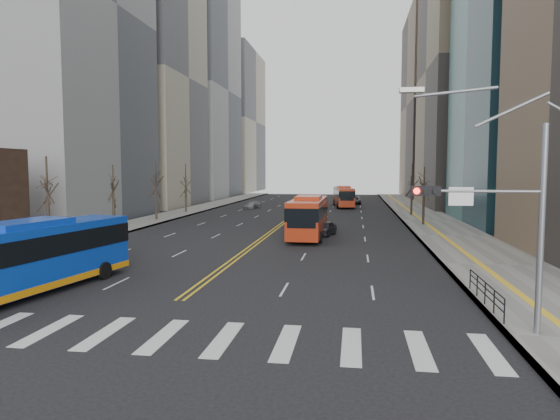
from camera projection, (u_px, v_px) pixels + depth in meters
The scene contains 15 objects.
ground at pixel (134, 334), 19.12m from camera, with size 220.00×220.00×0.00m, color black.
sidewalk_right at pixel (430, 221), 60.88m from camera, with size 7.00×130.00×0.15m, color gray.
sidewalk_left at pixel (165, 217), 65.90m from camera, with size 5.00×130.00×0.15m, color gray.
crosswalk at pixel (134, 334), 19.11m from camera, with size 26.70×4.00×0.01m.
centerline at pixel (297, 212), 73.33m from camera, with size 0.55×100.00×0.01m.
office_towers at pixel (307, 66), 84.68m from camera, with size 83.00×134.00×58.00m.
signal_mast at pixel (501, 209), 18.65m from camera, with size 5.37×0.37×9.39m.
pedestrian_railing at pixel (485, 289), 22.85m from camera, with size 0.06×6.06×1.02m.
street_trees at pixel (210, 183), 53.84m from camera, with size 35.20×47.20×7.60m.
blue_bus at pixel (28, 256), 25.04m from camera, with size 4.84×13.32×3.77m.
red_bus_near at pixel (309, 214), 46.78m from camera, with size 3.13×12.29×3.87m.
red_bus_far at pixel (344, 195), 84.03m from camera, with size 3.93×11.45×3.56m.
car_dark_mid at pixel (325, 228), 47.93m from camera, with size 1.60×3.99×1.36m, color black.
car_silver at pixel (252, 205), 80.83m from camera, with size 1.64×4.04×1.17m, color gray.
car_dark_far at pixel (354, 201), 90.52m from camera, with size 2.12×4.60×1.28m, color black.
Camera 1 is at (8.32, -17.63, 6.31)m, focal length 32.00 mm.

